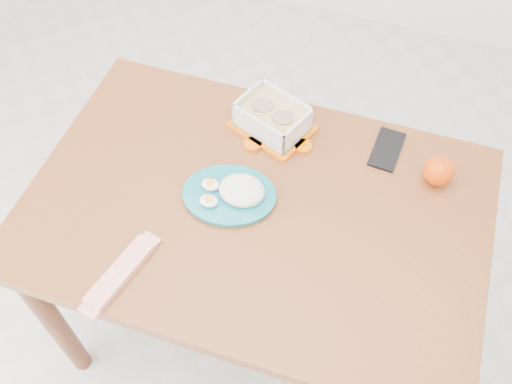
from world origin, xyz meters
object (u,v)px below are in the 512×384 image
(dining_table, at_px, (256,227))
(rice_plate, at_px, (233,192))
(smartphone, at_px, (387,149))
(orange_fruit, at_px, (439,171))
(food_container, at_px, (272,118))

(dining_table, relative_size, rice_plate, 4.19)
(smartphone, bearing_deg, orange_fruit, -19.30)
(food_container, bearing_deg, rice_plate, -73.67)
(food_container, xyz_separation_m, rice_plate, (-0.02, -0.25, -0.02))
(food_container, xyz_separation_m, orange_fruit, (0.46, -0.03, -0.00))
(food_container, height_order, smartphone, food_container)
(dining_table, xyz_separation_m, rice_plate, (-0.06, 0.01, 0.12))
(dining_table, bearing_deg, rice_plate, 173.59)
(food_container, bearing_deg, dining_table, -59.70)
(dining_table, relative_size, orange_fruit, 15.10)
(food_container, distance_m, orange_fruit, 0.46)
(orange_fruit, bearing_deg, food_container, 175.64)
(orange_fruit, distance_m, rice_plate, 0.53)
(food_container, distance_m, smartphone, 0.32)
(orange_fruit, height_order, rice_plate, orange_fruit)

